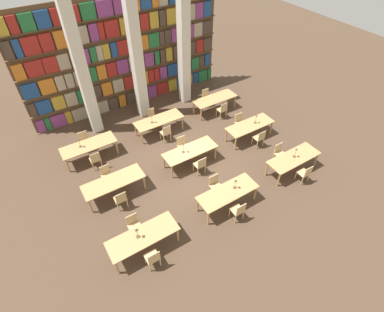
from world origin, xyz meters
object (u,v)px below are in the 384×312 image
at_px(pillar_right, 184,46).
at_px(chair_8, 200,165).
at_px(chair_6, 121,199).
at_px(chair_9, 182,145).
at_px(reading_table_0, 143,237).
at_px(chair_3, 215,185).
at_px(reading_table_3, 114,183).
at_px(chair_11, 240,122).
at_px(chair_1, 134,225).
at_px(reading_table_4, 190,152).
at_px(chair_2, 238,211).
at_px(desk_lamp_6, 152,117).
at_px(pillar_center, 137,59).
at_px(chair_13, 85,140).
at_px(reading_table_2, 294,159).
at_px(pillar_left, 82,73).
at_px(chair_0, 153,258).
at_px(reading_table_1, 228,193).
at_px(chair_4, 305,173).
at_px(desk_lamp_4, 256,117).
at_px(desk_lamp_5, 79,142).
at_px(reading_table_6, 89,146).
at_px(chair_17, 206,97).
at_px(chair_12, 95,159).
at_px(chair_10, 259,138).
at_px(reading_table_7, 159,121).
at_px(reading_table_8, 215,100).
at_px(desk_lamp_1, 236,182).
at_px(reading_table_5, 250,126).
at_px(desk_lamp_3, 183,146).
at_px(chair_14, 166,132).
at_px(chair_5, 279,153).
at_px(desk_lamp_0, 137,232).
at_px(chair_15, 152,117).
at_px(desk_lamp_2, 296,151).

bearing_deg(pillar_right, chair_8, -114.81).
relative_size(chair_6, chair_9, 1.00).
xyz_separation_m(pillar_right, reading_table_0, (-5.83, -7.06, -2.33)).
bearing_deg(chair_3, reading_table_3, -31.32).
relative_size(chair_8, chair_11, 1.00).
relative_size(chair_1, reading_table_4, 0.38).
bearing_deg(chair_2, desk_lamp_6, 93.80).
xyz_separation_m(pillar_center, chair_13, (-3.39, -1.13, -2.52)).
height_order(chair_1, reading_table_2, chair_1).
relative_size(pillar_left, chair_0, 6.80).
bearing_deg(reading_table_1, pillar_left, 109.81).
bearing_deg(chair_4, chair_8, 141.13).
distance_m(desk_lamp_4, desk_lamp_5, 7.78).
height_order(reading_table_3, reading_table_6, same).
bearing_deg(chair_0, chair_2, 0.04).
relative_size(desk_lamp_4, chair_17, 0.52).
distance_m(chair_4, chair_12, 8.52).
distance_m(chair_10, chair_17, 4.09).
height_order(pillar_center, reading_table_0, pillar_center).
bearing_deg(reading_table_7, chair_3, -89.66).
height_order(chair_6, reading_table_7, chair_6).
bearing_deg(chair_6, pillar_left, 80.97).
bearing_deg(reading_table_8, desk_lamp_6, -177.83).
height_order(chair_4, desk_lamp_4, desk_lamp_4).
distance_m(desk_lamp_5, reading_table_7, 3.69).
height_order(chair_10, chair_11, same).
bearing_deg(chair_9, pillar_right, -122.53).
distance_m(pillar_left, desk_lamp_1, 7.85).
bearing_deg(reading_table_5, chair_4, -89.24).
bearing_deg(chair_3, reading_table_2, 168.58).
xyz_separation_m(reading_table_5, chair_11, (-0.01, 0.71, -0.19)).
xyz_separation_m(reading_table_5, desk_lamp_6, (-3.71, 2.54, 0.37)).
height_order(pillar_center, desk_lamp_1, pillar_center).
relative_size(desk_lamp_3, chair_14, 0.55).
bearing_deg(chair_10, reading_table_3, 173.39).
xyz_separation_m(pillar_right, chair_13, (-5.89, -1.13, -2.52)).
bearing_deg(chair_4, pillar_right, 96.37).
height_order(reading_table_0, reading_table_4, same).
bearing_deg(chair_13, chair_1, 90.41).
distance_m(reading_table_2, reading_table_3, 7.19).
height_order(chair_2, chair_5, same).
bearing_deg(pillar_left, desk_lamp_6, -41.83).
bearing_deg(chair_17, reading_table_4, 47.17).
xyz_separation_m(reading_table_6, desk_lamp_5, (-0.31, 0.05, 0.34)).
distance_m(chair_3, reading_table_2, 3.49).
relative_size(reading_table_2, reading_table_7, 1.00).
distance_m(reading_table_0, chair_17, 8.90).
xyz_separation_m(desk_lamp_0, chair_15, (3.41, 5.88, -0.57)).
distance_m(desk_lamp_2, chair_13, 9.03).
xyz_separation_m(pillar_left, chair_8, (2.62, -5.14, -2.52)).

